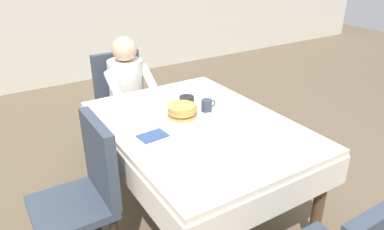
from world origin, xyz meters
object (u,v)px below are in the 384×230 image
(fork_left_of_plate, at_px, (159,126))
(cup_coffee, at_px, (207,105))
(diner_person, at_px, (128,88))
(plate_breakfast, at_px, (183,117))
(dining_table_main, at_px, (198,135))
(breakfast_stack, at_px, (182,111))
(spoon_near_edge, at_px, (209,139))
(bowl_butter, at_px, (187,99))
(chair_diner, at_px, (123,97))
(chair_left_side, at_px, (86,187))
(knife_right_of_plate, at_px, (207,113))

(fork_left_of_plate, bearing_deg, cup_coffee, -80.36)
(diner_person, xyz_separation_m, plate_breakfast, (0.02, -0.90, 0.08))
(dining_table_main, height_order, breakfast_stack, breakfast_stack)
(cup_coffee, height_order, spoon_near_edge, cup_coffee)
(fork_left_of_plate, bearing_deg, dining_table_main, -107.18)
(dining_table_main, distance_m, bowl_butter, 0.38)
(plate_breakfast, relative_size, breakfast_stack, 1.33)
(dining_table_main, xyz_separation_m, diner_person, (-0.07, 1.01, 0.02))
(breakfast_stack, distance_m, bowl_butter, 0.28)
(dining_table_main, distance_m, fork_left_of_plate, 0.27)
(spoon_near_edge, bearing_deg, chair_diner, 77.92)
(fork_left_of_plate, height_order, spoon_near_edge, same)
(diner_person, height_order, chair_left_side, diner_person)
(chair_diner, bearing_deg, spoon_near_edge, 90.25)
(chair_left_side, relative_size, breakfast_stack, 4.41)
(cup_coffee, distance_m, bowl_butter, 0.21)
(fork_left_of_plate, bearing_deg, breakfast_stack, -78.49)
(knife_right_of_plate, bearing_deg, chair_diner, 5.46)
(dining_table_main, height_order, fork_left_of_plate, fork_left_of_plate)
(breakfast_stack, bearing_deg, diner_person, 91.09)
(breakfast_stack, bearing_deg, knife_right_of_plate, -6.05)
(dining_table_main, height_order, knife_right_of_plate, knife_right_of_plate)
(bowl_butter, distance_m, spoon_near_edge, 0.58)
(diner_person, height_order, plate_breakfast, diner_person)
(chair_left_side, bearing_deg, diner_person, -34.75)
(dining_table_main, distance_m, cup_coffee, 0.24)
(cup_coffee, bearing_deg, bowl_butter, 100.21)
(breakfast_stack, relative_size, spoon_near_edge, 1.41)
(chair_left_side, relative_size, bowl_butter, 8.45)
(dining_table_main, height_order, chair_diner, chair_diner)
(dining_table_main, bearing_deg, plate_breakfast, 111.66)
(chair_left_side, xyz_separation_m, knife_right_of_plate, (0.91, 0.10, 0.21))
(bowl_butter, bearing_deg, knife_right_of_plate, -84.48)
(fork_left_of_plate, height_order, knife_right_of_plate, same)
(chair_diner, relative_size, diner_person, 0.83)
(spoon_near_edge, bearing_deg, bowl_butter, 59.60)
(plate_breakfast, bearing_deg, chair_diner, 91.11)
(diner_person, height_order, breakfast_stack, diner_person)
(dining_table_main, distance_m, chair_left_side, 0.78)
(chair_left_side, distance_m, knife_right_of_plate, 0.94)
(chair_diner, bearing_deg, dining_table_main, 93.28)
(chair_diner, relative_size, knife_right_of_plate, 4.65)
(diner_person, relative_size, cup_coffee, 9.91)
(diner_person, bearing_deg, plate_breakfast, 91.30)
(chair_left_side, relative_size, spoon_near_edge, 6.20)
(dining_table_main, distance_m, breakfast_stack, 0.19)
(breakfast_stack, height_order, knife_right_of_plate, breakfast_stack)
(plate_breakfast, xyz_separation_m, fork_left_of_plate, (-0.19, -0.02, -0.01))
(breakfast_stack, distance_m, cup_coffee, 0.21)
(fork_left_of_plate, bearing_deg, knife_right_of_plate, -84.76)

